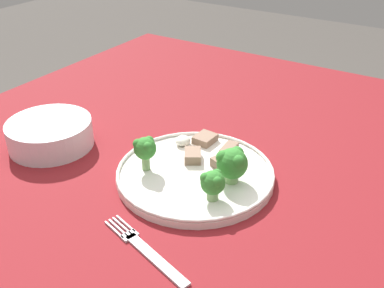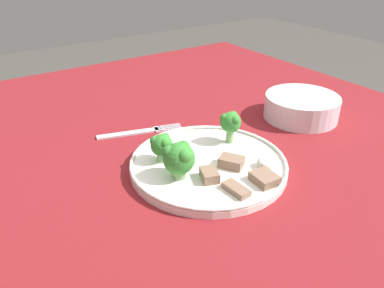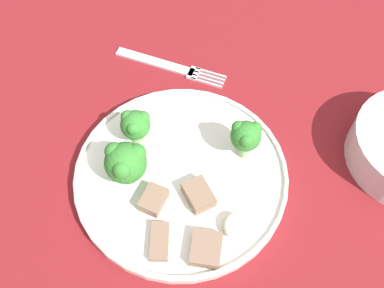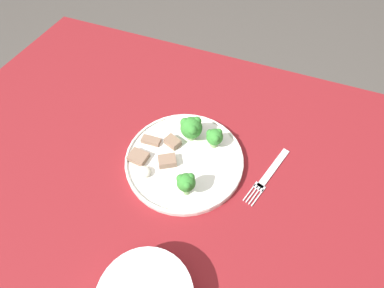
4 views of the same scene
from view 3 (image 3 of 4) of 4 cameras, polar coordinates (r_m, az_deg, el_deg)
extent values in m
cube|color=maroon|center=(0.60, 7.12, -3.55)|extent=(1.33, 1.00, 0.03)
cylinder|color=brown|center=(1.33, -13.89, 12.98)|extent=(0.06, 0.06, 0.73)
cylinder|color=white|center=(0.57, -1.40, -4.12)|extent=(0.27, 0.27, 0.01)
torus|color=white|center=(0.56, -1.42, -3.69)|extent=(0.27, 0.27, 0.01)
cube|color=silver|center=(0.69, -4.74, 10.34)|extent=(0.05, 0.12, 0.00)
cube|color=silver|center=(0.68, 0.18, 8.96)|extent=(0.03, 0.02, 0.00)
cube|color=silver|center=(0.66, 1.84, 7.77)|extent=(0.02, 0.05, 0.00)
cube|color=silver|center=(0.67, 2.04, 8.18)|extent=(0.02, 0.05, 0.00)
cube|color=silver|center=(0.67, 2.24, 8.59)|extent=(0.02, 0.05, 0.00)
cube|color=silver|center=(0.68, 2.44, 8.99)|extent=(0.02, 0.05, 0.00)
cylinder|color=#7FA866|center=(0.59, -6.97, 1.21)|extent=(0.02, 0.02, 0.02)
sphere|color=#337F2D|center=(0.57, -7.20, 2.43)|extent=(0.04, 0.04, 0.04)
sphere|color=#337F2D|center=(0.56, -7.47, 1.96)|extent=(0.02, 0.02, 0.02)
sphere|color=#337F2D|center=(0.57, -6.21, 3.35)|extent=(0.02, 0.02, 0.02)
sphere|color=#337F2D|center=(0.57, -8.20, 3.46)|extent=(0.02, 0.02, 0.02)
cylinder|color=#7FA866|center=(0.57, 6.58, -0.49)|extent=(0.01, 0.01, 0.03)
sphere|color=#337F2D|center=(0.55, 6.86, 1.01)|extent=(0.04, 0.04, 0.04)
sphere|color=#337F2D|center=(0.54, 6.92, 0.50)|extent=(0.02, 0.02, 0.02)
sphere|color=#337F2D|center=(0.55, 8.00, 1.94)|extent=(0.02, 0.02, 0.02)
sphere|color=#337F2D|center=(0.55, 5.91, 2.09)|extent=(0.02, 0.02, 0.02)
cylinder|color=#7FA866|center=(0.56, -8.09, -3.71)|extent=(0.02, 0.02, 0.02)
sphere|color=#337F2D|center=(0.54, -8.43, -2.38)|extent=(0.05, 0.05, 0.05)
sphere|color=#337F2D|center=(0.52, -8.86, -3.20)|extent=(0.02, 0.02, 0.02)
sphere|color=#337F2D|center=(0.53, -7.04, -1.15)|extent=(0.02, 0.02, 0.02)
sphere|color=#337F2D|center=(0.54, -9.85, -0.95)|extent=(0.02, 0.02, 0.02)
cube|color=#846651|center=(0.52, 1.82, -13.15)|extent=(0.04, 0.04, 0.01)
cube|color=#846651|center=(0.54, -4.91, -7.06)|extent=(0.04, 0.04, 0.02)
cube|color=#846651|center=(0.54, 0.85, -6.47)|extent=(0.05, 0.05, 0.02)
cube|color=#846651|center=(0.53, -4.15, -12.25)|extent=(0.05, 0.02, 0.01)
ellipsoid|color=silver|center=(0.53, 5.41, -10.24)|extent=(0.03, 0.03, 0.02)
camera|label=1|loc=(0.89, -30.79, 48.68)|focal=42.00mm
camera|label=2|loc=(0.43, -80.74, -27.60)|focal=35.00mm
camera|label=4|loc=(0.53, 65.56, 44.42)|focal=28.00mm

